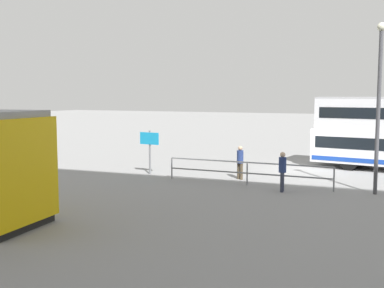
{
  "coord_description": "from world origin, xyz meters",
  "views": [
    {
      "loc": [
        -4.85,
        25.99,
        4.11
      ],
      "look_at": [
        4.01,
        6.78,
        1.9
      ],
      "focal_mm": 43.72,
      "sensor_mm": 36.0,
      "label": 1
    }
  ],
  "objects_px": {
    "pedestrian_near_railing": "(240,160)",
    "info_sign": "(150,144)",
    "street_lamp": "(379,96)",
    "pedestrian_crossing": "(282,169)"
  },
  "relations": [
    {
      "from": "pedestrian_near_railing",
      "to": "street_lamp",
      "type": "relative_size",
      "value": 0.23
    },
    {
      "from": "pedestrian_near_railing",
      "to": "info_sign",
      "type": "distance_m",
      "value": 4.84
    },
    {
      "from": "pedestrian_near_railing",
      "to": "info_sign",
      "type": "relative_size",
      "value": 0.72
    },
    {
      "from": "street_lamp",
      "to": "info_sign",
      "type": "bearing_deg",
      "value": -1.8
    },
    {
      "from": "info_sign",
      "to": "street_lamp",
      "type": "xyz_separation_m",
      "value": [
        -11.0,
        0.35,
        2.5
      ]
    },
    {
      "from": "pedestrian_near_railing",
      "to": "info_sign",
      "type": "height_order",
      "value": "info_sign"
    },
    {
      "from": "pedestrian_crossing",
      "to": "street_lamp",
      "type": "bearing_deg",
      "value": -162.63
    },
    {
      "from": "info_sign",
      "to": "street_lamp",
      "type": "bearing_deg",
      "value": 178.2
    },
    {
      "from": "pedestrian_near_railing",
      "to": "street_lamp",
      "type": "bearing_deg",
      "value": 171.72
    },
    {
      "from": "street_lamp",
      "to": "pedestrian_crossing",
      "type": "bearing_deg",
      "value": 17.37
    }
  ]
}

